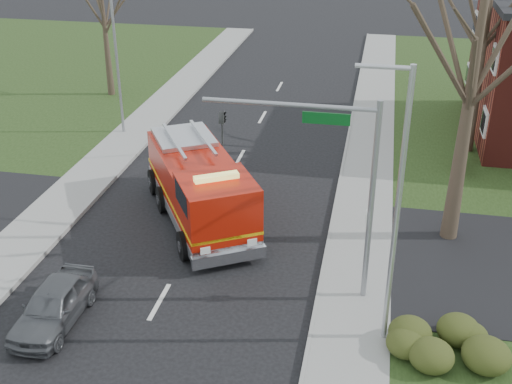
# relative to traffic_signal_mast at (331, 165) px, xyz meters

# --- Properties ---
(ground) EXTENTS (120.00, 120.00, 0.00)m
(ground) POSITION_rel_traffic_signal_mast_xyz_m (-5.21, -1.50, -4.71)
(ground) COLOR black
(ground) RESTS_ON ground
(sidewalk_right) EXTENTS (2.40, 80.00, 0.15)m
(sidewalk_right) POSITION_rel_traffic_signal_mast_xyz_m (0.99, -1.50, -4.63)
(sidewalk_right) COLOR gray
(sidewalk_right) RESTS_ON ground
(health_center_sign) EXTENTS (0.12, 2.00, 1.40)m
(health_center_sign) POSITION_rel_traffic_signal_mast_xyz_m (5.29, 11.00, -3.83)
(health_center_sign) COLOR #501312
(health_center_sign) RESTS_ON ground
(hedge_corner) EXTENTS (2.80, 2.00, 0.90)m
(hedge_corner) POSITION_rel_traffic_signal_mast_xyz_m (3.79, -2.50, -4.13)
(hedge_corner) COLOR #343C16
(hedge_corner) RESTS_ON lawn_right
(bare_tree_near) EXTENTS (6.00, 6.00, 12.00)m
(bare_tree_near) POSITION_rel_traffic_signal_mast_xyz_m (4.29, 4.50, 2.71)
(bare_tree_near) COLOR #3F3225
(bare_tree_near) RESTS_ON ground
(bare_tree_far) EXTENTS (5.25, 5.25, 10.50)m
(bare_tree_far) POSITION_rel_traffic_signal_mast_xyz_m (5.79, 13.50, 1.78)
(bare_tree_far) COLOR #3F3225
(bare_tree_far) RESTS_ON ground
(bare_tree_left) EXTENTS (4.50, 4.50, 9.00)m
(bare_tree_left) POSITION_rel_traffic_signal_mast_xyz_m (-15.21, 18.50, 0.86)
(bare_tree_left) COLOR #3F3225
(bare_tree_left) RESTS_ON ground
(traffic_signal_mast) EXTENTS (5.29, 0.18, 6.80)m
(traffic_signal_mast) POSITION_rel_traffic_signal_mast_xyz_m (0.00, 0.00, 0.00)
(traffic_signal_mast) COLOR gray
(traffic_signal_mast) RESTS_ON ground
(streetlight_pole) EXTENTS (1.48, 0.16, 8.40)m
(streetlight_pole) POSITION_rel_traffic_signal_mast_xyz_m (1.93, -2.00, -0.16)
(streetlight_pole) COLOR #B7BABF
(streetlight_pole) RESTS_ON ground
(utility_pole_far) EXTENTS (0.14, 0.14, 7.00)m
(utility_pole_far) POSITION_rel_traffic_signal_mast_xyz_m (-12.01, 12.50, -1.21)
(utility_pole_far) COLOR gray
(utility_pole_far) RESTS_ON ground
(fire_engine) EXTENTS (6.18, 8.00, 3.12)m
(fire_engine) POSITION_rel_traffic_signal_mast_xyz_m (-5.32, 4.02, -3.30)
(fire_engine) COLOR #AA1607
(fire_engine) RESTS_ON ground
(parked_car_maroon) EXTENTS (1.55, 3.84, 1.31)m
(parked_car_maroon) POSITION_rel_traffic_signal_mast_xyz_m (-8.01, -3.11, -4.05)
(parked_car_maroon) COLOR #4D4F53
(parked_car_maroon) RESTS_ON ground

